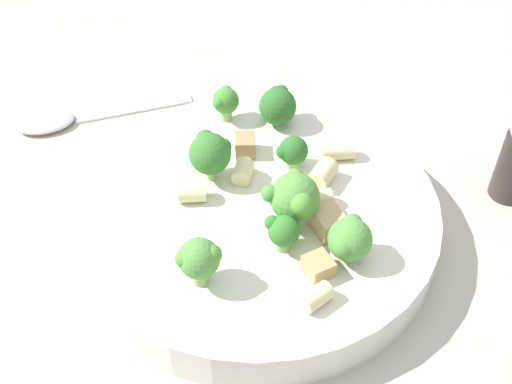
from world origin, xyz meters
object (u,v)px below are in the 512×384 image
(rigatoni_2, at_px, (321,172))
(rigatoni_4, at_px, (192,193))
(chicken_chunk_2, at_px, (328,222))
(broccoli_floret_7, at_px, (226,101))
(broccoli_floret_4, at_px, (199,259))
(broccoli_floret_6, at_px, (278,105))
(broccoli_floret_5, at_px, (293,151))
(chicken_chunk_0, at_px, (318,266))
(broccoli_floret_2, at_px, (210,152))
(rigatoni_3, at_px, (244,172))
(pasta_bowl, at_px, (256,214))
(broccoli_floret_1, at_px, (295,197))
(rigatoni_1, at_px, (315,297))
(broccoli_floret_3, at_px, (279,232))
(chicken_chunk_1, at_px, (245,145))
(rigatoni_0, at_px, (338,152))
(broccoli_floret_0, at_px, (349,240))
(spoon, at_px, (69,118))

(rigatoni_2, xyz_separation_m, rigatoni_4, (-0.02, -0.10, -0.00))
(chicken_chunk_2, bearing_deg, broccoli_floret_7, -171.76)
(broccoli_floret_4, bearing_deg, broccoli_floret_6, 140.09)
(broccoli_floret_5, distance_m, chicken_chunk_0, 0.12)
(broccoli_floret_2, bearing_deg, chicken_chunk_2, 34.23)
(broccoli_floret_2, height_order, broccoli_floret_7, broccoli_floret_2)
(rigatoni_3, height_order, chicken_chunk_2, chicken_chunk_2)
(broccoli_floret_2, relative_size, broccoli_floret_6, 1.20)
(broccoli_floret_5, distance_m, rigatoni_4, 0.09)
(broccoli_floret_7, height_order, rigatoni_4, broccoli_floret_7)
(broccoli_floret_4, distance_m, chicken_chunk_2, 0.11)
(pasta_bowl, bearing_deg, broccoli_floret_1, 26.60)
(rigatoni_1, bearing_deg, chicken_chunk_2, 145.70)
(broccoli_floret_3, bearing_deg, pasta_bowl, 176.15)
(broccoli_floret_2, relative_size, broccoli_floret_4, 1.10)
(pasta_bowl, bearing_deg, rigatoni_3, 177.50)
(chicken_chunk_0, relative_size, chicken_chunk_1, 0.96)
(rigatoni_1, height_order, chicken_chunk_0, same)
(rigatoni_0, distance_m, rigatoni_4, 0.13)
(broccoli_floret_0, bearing_deg, chicken_chunk_2, -179.13)
(broccoli_floret_6, relative_size, rigatoni_0, 1.30)
(rigatoni_2, distance_m, chicken_chunk_1, 0.07)
(broccoli_floret_1, xyz_separation_m, chicken_chunk_2, (0.02, 0.02, -0.02))
(pasta_bowl, xyz_separation_m, rigatoni_3, (-0.03, 0.00, 0.02))
(pasta_bowl, xyz_separation_m, broccoli_floret_0, (0.08, 0.04, 0.03))
(broccoli_floret_0, distance_m, chicken_chunk_1, 0.14)
(broccoli_floret_1, xyz_separation_m, chicken_chunk_1, (-0.09, -0.00, -0.02))
(pasta_bowl, height_order, broccoli_floret_6, broccoli_floret_6)
(broccoli_floret_2, height_order, broccoli_floret_3, broccoli_floret_2)
(broccoli_floret_3, height_order, broccoli_floret_4, broccoli_floret_4)
(pasta_bowl, bearing_deg, broccoli_floret_4, -47.94)
(broccoli_floret_3, relative_size, broccoli_floret_5, 1.03)
(pasta_bowl, relative_size, spoon, 1.65)
(broccoli_floret_2, bearing_deg, broccoli_floret_1, 28.37)
(broccoli_floret_7, distance_m, rigatoni_2, 0.12)
(spoon, bearing_deg, rigatoni_2, 40.41)
(chicken_chunk_0, bearing_deg, pasta_bowl, -170.92)
(rigatoni_0, distance_m, spoon, 0.28)
(broccoli_floret_6, bearing_deg, broccoli_floret_4, -39.91)
(broccoli_floret_3, xyz_separation_m, rigatoni_0, (-0.07, 0.09, -0.01))
(rigatoni_3, distance_m, spoon, 0.22)
(broccoli_floret_6, bearing_deg, pasta_bowl, -32.99)
(broccoli_floret_5, height_order, broccoli_floret_7, broccoli_floret_7)
(rigatoni_1, height_order, rigatoni_2, rigatoni_2)
(broccoli_floret_7, distance_m, chicken_chunk_2, 0.16)
(rigatoni_2, bearing_deg, broccoli_floret_4, -63.46)
(broccoli_floret_5, distance_m, rigatoni_0, 0.04)
(rigatoni_4, xyz_separation_m, chicken_chunk_2, (0.07, 0.08, 0.00))
(broccoli_floret_3, height_order, broccoli_floret_7, broccoli_floret_7)
(broccoli_floret_4, height_order, broccoli_floret_5, broccoli_floret_4)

